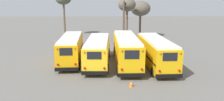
{
  "coord_description": "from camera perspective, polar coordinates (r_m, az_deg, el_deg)",
  "views": [
    {
      "loc": [
        -0.81,
        -24.96,
        7.29
      ],
      "look_at": [
        0.0,
        -0.19,
        1.62
      ],
      "focal_mm": 35.0,
      "sensor_mm": 36.0,
      "label": 1
    }
  ],
  "objects": [
    {
      "name": "ground_plane",
      "position": [
        26.01,
        -0.01,
        -3.38
      ],
      "size": [
        160.0,
        160.0,
        0.0
      ],
      "primitive_type": "plane",
      "color": "#66635E"
    },
    {
      "name": "school_bus_0",
      "position": [
        26.89,
        -10.64,
        0.64
      ],
      "size": [
        2.82,
        9.7,
        3.11
      ],
      "color": "#E5A00C",
      "rests_on": "ground"
    },
    {
      "name": "school_bus_1",
      "position": [
        25.28,
        -3.72,
        -0.01
      ],
      "size": [
        2.92,
        9.78,
        3.02
      ],
      "color": "yellow",
      "rests_on": "ground"
    },
    {
      "name": "school_bus_2",
      "position": [
        25.24,
        3.75,
        0.32
      ],
      "size": [
        2.6,
        10.88,
        3.32
      ],
      "color": "#EAAA0F",
      "rests_on": "ground"
    },
    {
      "name": "school_bus_3",
      "position": [
        25.2,
        11.35,
        -0.19
      ],
      "size": [
        2.79,
        10.24,
        3.12
      ],
      "color": "#EAAA0F",
      "rests_on": "ground"
    },
    {
      "name": "utility_pole",
      "position": [
        38.19,
        3.07,
        7.55
      ],
      "size": [
        1.8,
        0.34,
        7.27
      ],
      "color": "brown",
      "rests_on": "ground"
    },
    {
      "name": "bare_tree_0",
      "position": [
        46.94,
        -12.59,
        12.85
      ],
      "size": [
        3.21,
        3.21,
        8.89
      ],
      "color": "brown",
      "rests_on": "ground"
    },
    {
      "name": "bare_tree_1",
      "position": [
        43.73,
        7.45,
        10.74
      ],
      "size": [
        3.86,
        3.86,
        7.24
      ],
      "color": "brown",
      "rests_on": "ground"
    },
    {
      "name": "bare_tree_2",
      "position": [
        39.82,
        3.94,
        11.6
      ],
      "size": [
        3.14,
        3.14,
        7.75
      ],
      "color": "brown",
      "rests_on": "ground"
    },
    {
      "name": "fence_line",
      "position": [
        33.22,
        -0.44,
        1.96
      ],
      "size": [
        17.92,
        0.06,
        1.42
      ],
      "color": "#939399",
      "rests_on": "ground"
    },
    {
      "name": "traffic_cone",
      "position": [
        19.13,
        5.04,
        -8.6
      ],
      "size": [
        0.36,
        0.36,
        0.6
      ],
      "color": "orange",
      "rests_on": "ground"
    }
  ]
}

